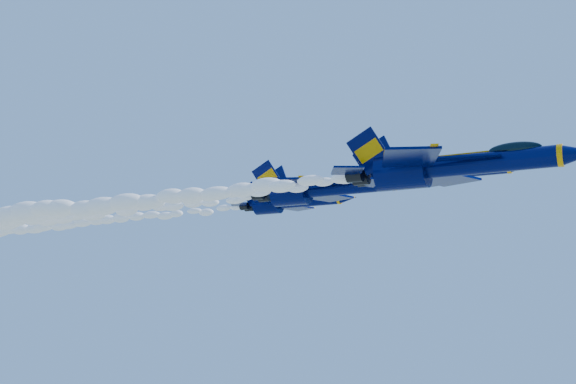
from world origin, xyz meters
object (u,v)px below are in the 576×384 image
at_px(jet_lead, 450,165).
at_px(jet_fourth, 290,202).
at_px(jet_third, 323,188).
at_px(jet_second, 429,172).

xyz_separation_m(jet_lead, jet_fourth, (-27.00, 28.09, 3.51)).
xyz_separation_m(jet_third, jet_fourth, (-10.79, 14.26, 1.55)).
bearing_deg(jet_second, jet_lead, -65.67).
relative_size(jet_second, jet_fourth, 1.00).
distance_m(jet_second, jet_third, 13.31).
height_order(jet_second, jet_fourth, jet_fourth).
xyz_separation_m(jet_lead, jet_third, (-16.21, 13.83, 1.96)).
bearing_deg(jet_third, jet_fourth, 127.12).
bearing_deg(jet_fourth, jet_third, -52.88).
relative_size(jet_lead, jet_second, 1.13).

